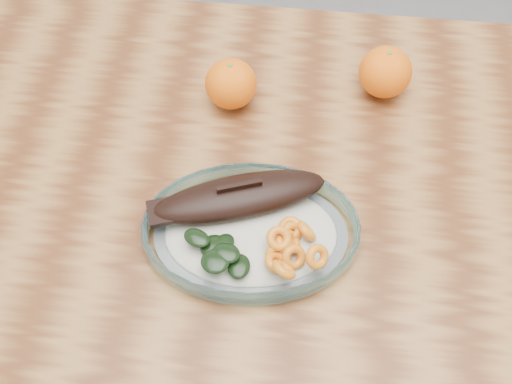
{
  "coord_description": "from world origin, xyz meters",
  "views": [
    {
      "loc": [
        -0.01,
        -0.52,
        1.48
      ],
      "look_at": [
        -0.06,
        -0.02,
        0.77
      ],
      "focal_mm": 45.0,
      "sensor_mm": 36.0,
      "label": 1
    }
  ],
  "objects_px": {
    "plated_meal": "(250,229)",
    "orange_left": "(231,84)",
    "dining_table": "(298,232)",
    "orange_right": "(385,72)"
  },
  "relations": [
    {
      "from": "plated_meal",
      "to": "orange_right",
      "type": "bearing_deg",
      "value": 53.17
    },
    {
      "from": "dining_table",
      "to": "orange_left",
      "type": "height_order",
      "value": "orange_left"
    },
    {
      "from": "dining_table",
      "to": "orange_left",
      "type": "xyz_separation_m",
      "value": [
        -0.12,
        0.16,
        0.14
      ]
    },
    {
      "from": "orange_left",
      "to": "plated_meal",
      "type": "bearing_deg",
      "value": -76.49
    },
    {
      "from": "plated_meal",
      "to": "orange_left",
      "type": "bearing_deg",
      "value": 97.57
    },
    {
      "from": "dining_table",
      "to": "orange_left",
      "type": "distance_m",
      "value": 0.25
    },
    {
      "from": "plated_meal",
      "to": "orange_right",
      "type": "height_order",
      "value": "orange_right"
    },
    {
      "from": "dining_table",
      "to": "orange_right",
      "type": "xyz_separation_m",
      "value": [
        0.11,
        0.21,
        0.14
      ]
    },
    {
      "from": "orange_right",
      "to": "plated_meal",
      "type": "bearing_deg",
      "value": -120.89
    },
    {
      "from": "plated_meal",
      "to": "orange_left",
      "type": "relative_size",
      "value": 7.15
    }
  ]
}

